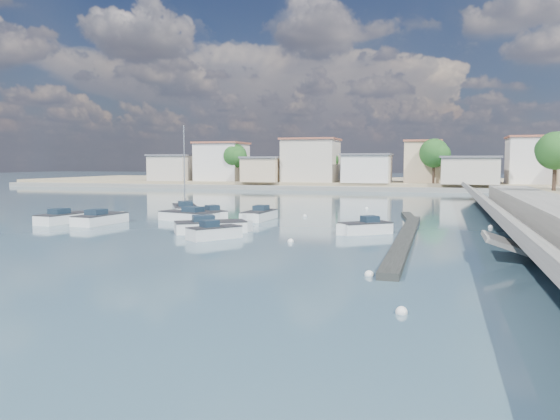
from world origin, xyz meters
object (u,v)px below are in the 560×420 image
(motorboat_d, at_px, (363,229))
(motorboat_f, at_px, (210,214))
(motorboat_g, at_px, (258,216))
(motorboat_c, at_px, (186,216))
(motorboat_e, at_px, (103,219))
(motorboat_h, at_px, (214,227))
(motorboat_b, at_px, (217,233))
(motorboat_a, at_px, (66,218))
(sailboat, at_px, (185,209))

(motorboat_d, distance_m, motorboat_f, 16.35)
(motorboat_d, height_order, motorboat_g, same)
(motorboat_c, distance_m, motorboat_d, 16.77)
(motorboat_e, xyz_separation_m, motorboat_g, (11.64, 6.26, 0.00))
(motorboat_f, distance_m, motorboat_h, 9.90)
(motorboat_g, height_order, motorboat_h, same)
(motorboat_e, bearing_deg, motorboat_c, 35.92)
(motorboat_b, height_order, motorboat_h, same)
(motorboat_a, distance_m, motorboat_e, 3.39)
(motorboat_f, distance_m, sailboat, 6.10)
(motorboat_b, bearing_deg, motorboat_f, 115.64)
(motorboat_c, xyz_separation_m, motorboat_h, (5.54, -6.67, -0.00))
(motorboat_a, relative_size, motorboat_f, 1.36)
(motorboat_a, xyz_separation_m, motorboat_h, (14.59, -2.28, -0.00))
(motorboat_c, height_order, motorboat_f, same)
(motorboat_c, bearing_deg, motorboat_f, 60.68)
(motorboat_e, height_order, motorboat_h, same)
(motorboat_h, bearing_deg, motorboat_e, 167.13)
(motorboat_a, distance_m, motorboat_h, 14.76)
(motorboat_d, bearing_deg, sailboat, 150.77)
(motorboat_b, xyz_separation_m, motorboat_e, (-12.69, 5.60, 0.00))
(motorboat_f, bearing_deg, sailboat, 138.03)
(motorboat_g, bearing_deg, motorboat_d, -33.18)
(motorboat_e, xyz_separation_m, motorboat_h, (11.20, -2.56, 0.00))
(motorboat_b, bearing_deg, motorboat_d, 29.63)
(motorboat_f, height_order, motorboat_g, same)
(motorboat_a, xyz_separation_m, motorboat_b, (16.07, -5.31, -0.00))
(motorboat_d, relative_size, motorboat_g, 0.72)
(motorboat_e, relative_size, motorboat_f, 1.41)
(motorboat_h, bearing_deg, motorboat_b, -63.87)
(motorboat_f, bearing_deg, motorboat_g, -1.51)
(motorboat_e, height_order, sailboat, sailboat)
(motorboat_d, xyz_separation_m, motorboat_f, (-14.88, 6.78, 0.00))
(motorboat_e, distance_m, motorboat_f, 9.43)
(sailboat, bearing_deg, motorboat_a, -118.34)
(motorboat_b, relative_size, sailboat, 0.42)
(motorboat_b, relative_size, motorboat_h, 0.70)
(motorboat_a, xyz_separation_m, motorboat_g, (15.02, 6.54, 0.00))
(motorboat_b, distance_m, motorboat_e, 13.87)
(motorboat_c, xyz_separation_m, motorboat_g, (5.97, 2.15, 0.00))
(motorboat_f, xyz_separation_m, motorboat_h, (4.26, -8.94, 0.00))
(motorboat_b, distance_m, motorboat_h, 3.38)
(motorboat_b, height_order, motorboat_d, same)
(motorboat_e, distance_m, motorboat_h, 11.49)
(motorboat_a, xyz_separation_m, motorboat_c, (9.05, 4.39, 0.00))
(motorboat_e, bearing_deg, motorboat_a, -175.23)
(motorboat_f, bearing_deg, motorboat_d, -24.51)
(sailboat, bearing_deg, motorboat_h, -55.97)
(motorboat_a, relative_size, motorboat_c, 0.90)
(motorboat_f, xyz_separation_m, motorboat_g, (4.69, -0.12, 0.00))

